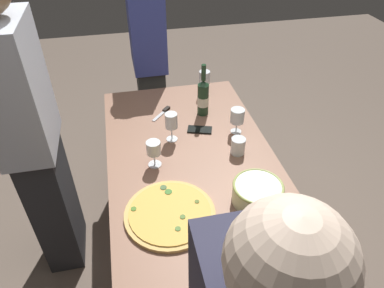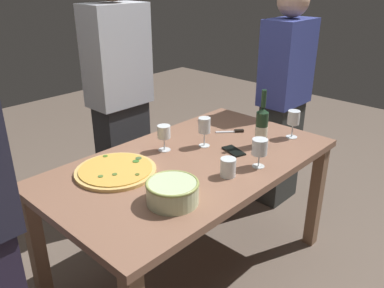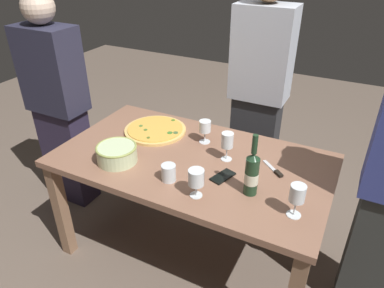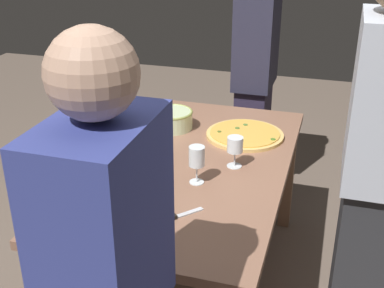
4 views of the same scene
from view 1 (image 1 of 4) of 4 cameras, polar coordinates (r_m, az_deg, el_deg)
The scene contains 14 objects.
ground_plane at distance 2.46m, azimuth -0.00°, elevation -15.73°, with size 8.00×8.00×0.00m, color #6A594D.
dining_table at distance 1.97m, azimuth -0.00°, elevation -4.31°, with size 1.60×0.90×0.75m.
pizza at distance 1.61m, azimuth -3.60°, elevation -11.11°, with size 0.41×0.41×0.03m.
serving_bowl at distance 1.67m, azimuth 10.53°, elevation -7.68°, with size 0.24×0.24×0.10m.
wine_bottle at distance 2.19m, azimuth 1.81°, elevation 7.61°, with size 0.07×0.07×0.34m.
wine_glass_near_pizza at distance 1.97m, azimuth -3.37°, elevation 3.54°, with size 0.07×0.07×0.17m.
wine_glass_by_bottle at distance 2.05m, azimuth 7.33°, elevation 4.36°, with size 0.08×0.08×0.15m.
wine_glass_far_left at distance 1.81m, azimuth -6.22°, elevation -0.86°, with size 0.07×0.07×0.15m.
wine_glass_far_right at distance 2.41m, azimuth 2.03°, elevation 10.62°, with size 0.07×0.07×0.17m.
cup_amber at distance 1.92m, azimuth 7.45°, elevation -0.30°, with size 0.08×0.08×0.09m, color white.
cell_phone at distance 2.10m, azimuth 1.26°, elevation 2.34°, with size 0.07×0.14×0.01m, color black.
pizza_knife at distance 2.27m, azimuth -4.65°, elevation 5.19°, with size 0.15×0.14×0.02m.
person_host at distance 1.96m, azimuth -24.37°, elevation 0.59°, with size 0.40×0.24×1.75m.
person_guest_left at distance 2.77m, azimuth -6.96°, elevation 13.00°, with size 0.38×0.24×1.62m.
Camera 1 is at (-1.42, 0.31, 1.98)m, focal length 32.99 mm.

